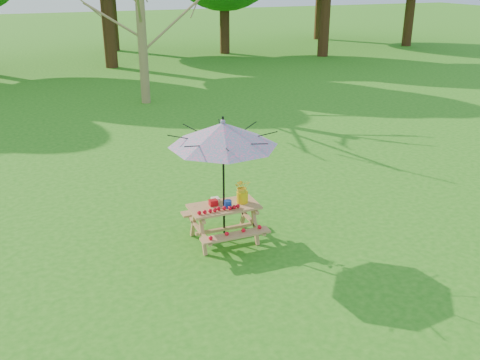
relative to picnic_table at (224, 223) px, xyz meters
name	(u,v)px	position (x,y,z in m)	size (l,w,h in m)	color
picnic_table	(224,223)	(0.00, 0.00, 0.00)	(1.20, 1.32, 0.67)	#AA7C4D
patio_umbrella	(223,134)	(0.00, 0.00, 1.62)	(2.25, 2.25, 2.25)	black
produce_bins	(220,203)	(-0.06, 0.04, 0.40)	(0.34, 0.45, 0.13)	#B10E15
tomatoes_row	(219,209)	(-0.15, -0.18, 0.38)	(0.77, 0.13, 0.07)	red
flower_bucket	(242,190)	(0.35, 0.01, 0.58)	(0.31, 0.28, 0.45)	yellow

